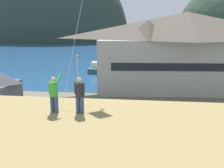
# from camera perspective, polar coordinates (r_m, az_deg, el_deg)

# --- Properties ---
(ground_plane) EXTENTS (600.00, 600.00, 0.00)m
(ground_plane) POSITION_cam_1_polar(r_m,az_deg,el_deg) (24.94, -4.52, -13.05)
(ground_plane) COLOR #66604C
(parking_lot_pad) EXTENTS (40.00, 20.00, 0.10)m
(parking_lot_pad) POSITION_cam_1_polar(r_m,az_deg,el_deg) (29.40, -2.62, -8.65)
(parking_lot_pad) COLOR slate
(parking_lot_pad) RESTS_ON ground
(bay_water) EXTENTS (360.00, 84.00, 0.03)m
(bay_water) POSITION_cam_1_polar(r_m,az_deg,el_deg) (82.73, 3.55, 5.79)
(bay_water) COLOR navy
(bay_water) RESTS_ON ground
(far_hill_west_ridge) EXTENTS (81.72, 58.38, 86.75)m
(far_hill_west_ridge) POSITION_cam_1_polar(r_m,az_deg,el_deg) (151.08, -12.58, 8.99)
(far_hill_west_ridge) COLOR #2D3D33
(far_hill_west_ridge) RESTS_ON ground
(harbor_lodge) EXTENTS (28.64, 11.75, 11.89)m
(harbor_lodge) POSITION_cam_1_polar(r_m,az_deg,el_deg) (44.05, 14.88, 6.76)
(harbor_lodge) COLOR #999E99
(harbor_lodge) RESTS_ON ground
(storage_shed_waterside) EXTENTS (5.15, 5.13, 4.68)m
(storage_shed_waterside) POSITION_cam_1_polar(r_m,az_deg,el_deg) (44.13, 5.28, 2.09)
(storage_shed_waterside) COLOR #756B5B
(storage_shed_waterside) RESTS_ON ground
(wharf_dock) EXTENTS (3.20, 13.10, 0.70)m
(wharf_dock) POSITION_cam_1_polar(r_m,az_deg,el_deg) (56.78, -0.38, 2.58)
(wharf_dock) COLOR #70604C
(wharf_dock) RESTS_ON ground
(moored_boat_wharfside) EXTENTS (2.35, 5.82, 2.16)m
(moored_boat_wharfside) POSITION_cam_1_polar(r_m,az_deg,el_deg) (58.22, -3.41, 3.21)
(moored_boat_wharfside) COLOR #23564C
(moored_boat_wharfside) RESTS_ON ground
(parked_car_back_row_right) EXTENTS (4.24, 2.13, 1.82)m
(parked_car_back_row_right) POSITION_cam_1_polar(r_m,az_deg,el_deg) (23.84, 16.17, -12.04)
(parked_car_back_row_right) COLOR red
(parked_car_back_row_right) RESTS_ON parking_lot_pad
(parked_car_front_row_red) EXTENTS (4.21, 2.07, 1.82)m
(parked_car_front_row_red) POSITION_cam_1_polar(r_m,az_deg,el_deg) (31.72, -11.21, -5.26)
(parked_car_front_row_red) COLOR red
(parked_car_front_row_red) RESTS_ON parking_lot_pad
(parked_car_front_row_silver) EXTENTS (4.21, 2.08, 1.82)m
(parked_car_front_row_silver) POSITION_cam_1_polar(r_m,az_deg,el_deg) (25.27, -15.27, -10.48)
(parked_car_front_row_silver) COLOR #9EA3A8
(parked_car_front_row_silver) RESTS_ON parking_lot_pad
(parked_car_mid_row_near) EXTENTS (4.29, 2.23, 1.82)m
(parked_car_mid_row_near) POSITION_cam_1_polar(r_m,az_deg,el_deg) (29.62, 13.82, -6.76)
(parked_car_mid_row_near) COLOR #9EA3A8
(parked_car_mid_row_near) RESTS_ON parking_lot_pad
(parked_car_mid_row_far) EXTENTS (4.23, 2.11, 1.82)m
(parked_car_mid_row_far) POSITION_cam_1_polar(r_m,az_deg,el_deg) (30.94, -2.20, -5.48)
(parked_car_mid_row_far) COLOR #236633
(parked_car_mid_row_far) RESTS_ON parking_lot_pad
(parking_light_pole) EXTENTS (0.24, 0.78, 6.53)m
(parking_light_pole) POSITION_cam_1_polar(r_m,az_deg,el_deg) (34.16, -7.00, 1.18)
(parking_light_pole) COLOR #ADADB2
(parking_light_pole) RESTS_ON parking_lot_pad
(person_kite_flyer) EXTENTS (0.59, 0.62, 1.86)m
(person_kite_flyer) POSITION_cam_1_polar(r_m,az_deg,el_deg) (13.57, -11.82, -1.85)
(person_kite_flyer) COLOR #384770
(person_kite_flyer) RESTS_ON grassy_hill_foreground
(person_companion) EXTENTS (0.53, 0.40, 1.74)m
(person_companion) POSITION_cam_1_polar(r_m,az_deg,el_deg) (13.27, -6.64, -2.07)
(person_companion) COLOR #384770
(person_companion) RESTS_ON grassy_hill_foreground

